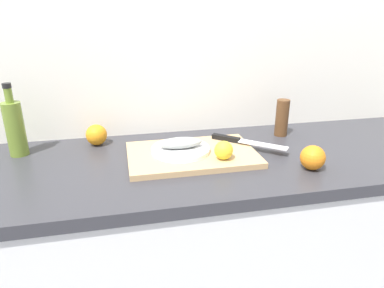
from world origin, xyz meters
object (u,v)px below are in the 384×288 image
white_plate (181,150)px  olive_oil_bottle (15,127)px  chef_knife (239,140)px  pepper_mill (282,118)px  orange_0 (313,158)px  fish_fillet (180,143)px  cutting_board (192,155)px  lemon_0 (224,150)px

white_plate → olive_oil_bottle: bearing=165.9°
chef_knife → pepper_mill: 0.24m
white_plate → orange_0: (0.40, -0.19, 0.01)m
pepper_mill → fish_fillet: bearing=-162.9°
cutting_board → pepper_mill: size_ratio=2.98×
lemon_0 → pepper_mill: pepper_mill is taller
white_plate → fish_fillet: fish_fillet is taller
cutting_board → orange_0: size_ratio=5.54×
cutting_board → orange_0: bearing=-25.9°
fish_fillet → orange_0: size_ratio=1.91×
lemon_0 → orange_0: 0.29m
fish_fillet → chef_knife: fish_fillet is taller
orange_0 → pepper_mill: size_ratio=0.54×
cutting_board → chef_knife: chef_knife is taller
cutting_board → chef_knife: 0.20m
pepper_mill → orange_0: bearing=-98.1°
cutting_board → white_plate: white_plate is taller
white_plate → olive_oil_bottle: 0.58m
cutting_board → chef_knife: bearing=15.1°
white_plate → pepper_mill: pepper_mill is taller
fish_fillet → orange_0: bearing=-25.1°
chef_knife → olive_oil_bottle: bearing=-147.2°
chef_knife → lemon_0: bearing=-87.3°
cutting_board → olive_oil_bottle: (-0.60, 0.15, 0.09)m
pepper_mill → lemon_0: bearing=-144.1°
lemon_0 → olive_oil_bottle: (-0.69, 0.23, 0.05)m
cutting_board → lemon_0: size_ratio=7.12×
orange_0 → cutting_board: bearing=154.1°
olive_oil_bottle → fish_fillet: bearing=-14.1°
cutting_board → fish_fillet: 0.06m
chef_knife → pepper_mill: size_ratio=1.60×
fish_fillet → chef_knife: (0.23, 0.04, -0.02)m
fish_fillet → pepper_mill: pepper_mill is taller
orange_0 → fish_fillet: bearing=154.9°
fish_fillet → lemon_0: 0.16m
pepper_mill → olive_oil_bottle: bearing=179.8°
fish_fillet → olive_oil_bottle: size_ratio=0.60×
white_plate → cutting_board: bearing=-17.5°
fish_fillet → olive_oil_bottle: olive_oil_bottle is taller
fish_fillet → lemon_0: bearing=-35.8°
cutting_board → orange_0: (0.36, -0.18, 0.03)m
fish_fillet → pepper_mill: bearing=17.1°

